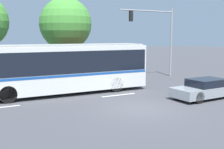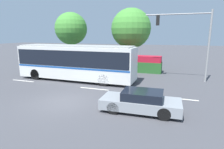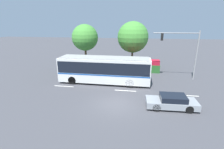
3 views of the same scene
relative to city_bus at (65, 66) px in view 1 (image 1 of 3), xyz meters
name	(u,v)px [view 1 (image 1 of 3)]	position (x,y,z in m)	size (l,w,h in m)	color
ground_plane	(138,108)	(2.22, -5.46, -1.85)	(140.00, 140.00, 0.00)	#444449
city_bus	(65,66)	(0.00, 0.00, 0.00)	(11.15, 2.64, 3.25)	silver
sedan_foreground	(205,89)	(7.13, -5.41, -1.27)	(4.41, 1.93, 1.20)	gray
traffic_light_pole	(159,31)	(9.98, 3.09, 2.37)	(5.66, 0.24, 6.30)	gray
flowering_hedge	(88,68)	(4.08, 5.83, -0.93)	(6.52, 1.34, 1.86)	#286028
street_tree_centre	(66,24)	(3.07, 8.87, 3.10)	(5.07, 5.07, 7.49)	brown
lane_stripe_mid	(195,87)	(9.20, -2.49, -1.84)	(2.40, 0.16, 0.01)	silver
lane_stripe_far	(119,95)	(2.83, -2.19, -1.84)	(2.40, 0.16, 0.01)	silver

